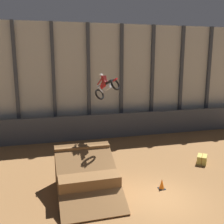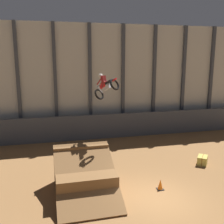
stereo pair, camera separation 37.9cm
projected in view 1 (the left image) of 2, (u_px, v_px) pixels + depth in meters
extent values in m
plane|color=olive|center=(160.00, 199.00, 13.35)|extent=(60.00, 60.00, 0.00)
cube|color=beige|center=(105.00, 81.00, 23.81)|extent=(32.00, 0.12, 10.02)
cube|color=#3D424C|center=(16.00, 83.00, 21.69)|extent=(0.28, 0.28, 10.02)
cube|color=#3D424C|center=(54.00, 82.00, 22.46)|extent=(0.28, 0.28, 10.02)
cube|color=#3D424C|center=(89.00, 81.00, 23.23)|extent=(0.28, 0.28, 10.02)
cube|color=#3D424C|center=(121.00, 81.00, 24.00)|extent=(0.28, 0.28, 10.02)
cube|color=#3D424C|center=(152.00, 80.00, 24.77)|extent=(0.28, 0.28, 10.02)
cube|color=#3D424C|center=(181.00, 79.00, 25.54)|extent=(0.28, 0.28, 10.02)
cube|color=#3D424C|center=(208.00, 79.00, 26.31)|extent=(0.28, 0.28, 10.02)
cube|color=#474C56|center=(108.00, 126.00, 23.34)|extent=(31.36, 0.20, 2.18)
cube|color=brown|center=(86.00, 180.00, 14.03)|extent=(3.06, 2.97, 1.28)
cube|color=brown|center=(83.00, 163.00, 15.11)|extent=(3.12, 0.50, 2.14)
cube|color=olive|center=(88.00, 177.00, 13.34)|extent=(3.12, 4.33, 2.31)
torus|color=black|center=(100.00, 94.00, 16.31)|extent=(0.85, 0.80, 0.69)
torus|color=black|center=(115.00, 85.00, 15.45)|extent=(0.85, 0.80, 0.69)
cube|color=#B7B7BC|center=(107.00, 87.00, 15.87)|extent=(0.50, 0.58, 0.50)
cube|color=red|center=(104.00, 86.00, 15.99)|extent=(0.46, 0.52, 0.42)
cube|color=black|center=(108.00, 83.00, 15.75)|extent=(0.46, 0.53, 0.38)
cube|color=red|center=(115.00, 80.00, 15.42)|extent=(0.32, 0.36, 0.23)
cylinder|color=#B7B7BC|center=(100.00, 90.00, 16.23)|extent=(0.33, 0.40, 0.39)
cylinder|color=black|center=(99.00, 86.00, 16.23)|extent=(0.29, 0.62, 0.04)
cube|color=maroon|center=(104.00, 80.00, 15.90)|extent=(0.39, 0.39, 0.53)
sphere|color=silver|center=(101.00, 76.00, 16.00)|extent=(0.42, 0.44, 0.35)
cylinder|color=maroon|center=(104.00, 84.00, 15.82)|extent=(0.26, 0.29, 0.43)
cylinder|color=maroon|center=(106.00, 84.00, 16.00)|extent=(0.26, 0.29, 0.43)
cylinder|color=maroon|center=(100.00, 81.00, 15.93)|extent=(0.31, 0.37, 0.45)
cylinder|color=maroon|center=(103.00, 81.00, 16.18)|extent=(0.31, 0.37, 0.45)
cube|color=black|center=(162.00, 189.00, 14.35)|extent=(0.36, 0.36, 0.03)
cone|color=orange|center=(162.00, 184.00, 14.29)|extent=(0.28, 0.28, 0.55)
cube|color=#CCB751|center=(202.00, 159.00, 17.79)|extent=(1.03, 1.08, 0.56)
cube|color=#996623|center=(202.00, 159.00, 17.79)|extent=(0.60, 0.74, 0.57)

